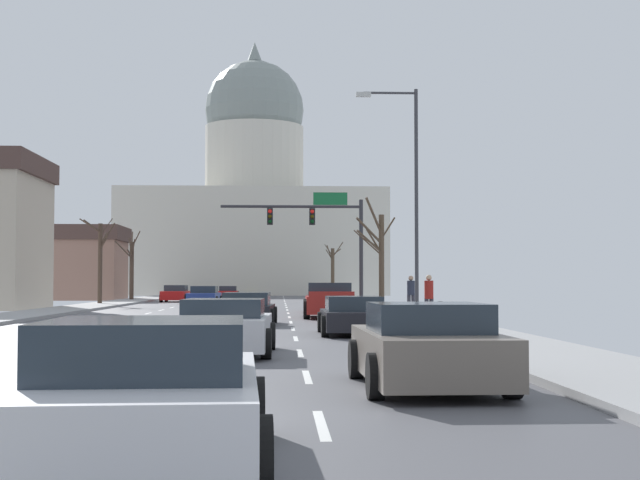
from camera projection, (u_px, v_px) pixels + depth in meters
ground at (197, 324)px, 34.27m from camera, size 20.00×180.00×0.20m
signal_gantry at (321, 226)px, 51.52m from camera, size 7.91×0.41×6.41m
street_lamp_right at (409, 184)px, 34.95m from camera, size 2.35×0.24×8.73m
capitol_building at (254, 213)px, 113.53m from camera, size 30.92×21.05×31.12m
sedan_near_00 at (324, 301)px, 47.88m from camera, size 2.01×4.30×1.22m
pickup_truck_near_01 at (330, 302)px, 41.08m from camera, size 2.45×5.35×1.54m
sedan_near_02 at (247, 309)px, 34.22m from camera, size 2.21×4.34×1.20m
sedan_near_03 at (353, 316)px, 27.98m from camera, size 2.07×4.35×1.15m
sedan_near_04 at (225, 328)px, 20.40m from camera, size 2.20×4.45×1.23m
sedan_near_05 at (427, 348)px, 14.00m from camera, size 2.13×4.50×1.28m
sedan_near_06 at (148, 399)px, 7.92m from camera, size 2.17×4.42×1.29m
sedan_oncoming_00 at (204, 297)px, 60.98m from camera, size 2.18×4.33×1.29m
sedan_oncoming_01 at (176, 294)px, 72.57m from camera, size 2.15×4.28×1.31m
sedan_oncoming_02 at (228, 293)px, 85.68m from camera, size 2.00×4.28×1.17m
flank_building_00 at (47, 263)px, 80.07m from camera, size 13.34×7.53×6.34m
bare_tree_00 at (333, 271)px, 84.84m from camera, size 1.80×2.24×5.06m
bare_tree_01 at (131, 266)px, 75.19m from camera, size 2.25×2.80×5.58m
bare_tree_02 at (379, 256)px, 43.79m from camera, size 1.94×1.86×5.40m
bare_tree_03 at (100, 258)px, 62.43m from camera, size 2.60×2.61×5.76m
pedestrian_00 at (411, 293)px, 40.87m from camera, size 0.35×0.34×1.71m
pedestrian_01 at (429, 295)px, 35.20m from camera, size 0.35×0.34×1.71m
bicycle_parked at (439, 316)px, 30.16m from camera, size 0.12×1.77×0.85m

